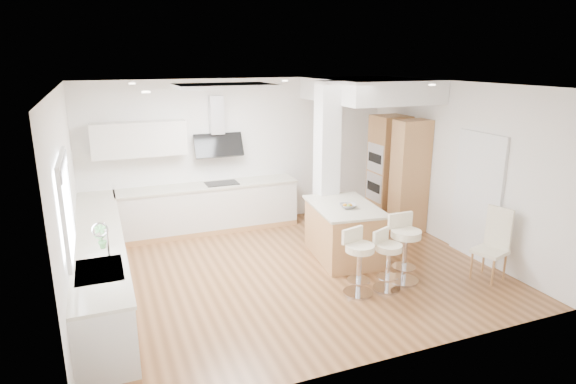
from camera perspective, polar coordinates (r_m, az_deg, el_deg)
name	(u,v)px	position (r m, az deg, el deg)	size (l,w,h in m)	color
ground	(291,270)	(7.52, 0.32, -9.24)	(6.00, 6.00, 0.00)	brown
ceiling	(291,270)	(7.52, 0.32, -9.24)	(6.00, 5.00, 0.02)	white
wall_back	(242,152)	(9.36, -5.45, 4.70)	(6.00, 0.04, 2.80)	white
wall_left	(68,205)	(6.58, -24.66, -1.40)	(0.04, 5.00, 2.80)	white
wall_right	(455,166)	(8.61, 19.20, 2.93)	(0.04, 5.00, 2.80)	white
skylight	(225,86)	(7.16, -7.52, 12.35)	(4.10, 2.10, 0.06)	white
window_left	(65,201)	(5.63, -24.88, -1.00)	(0.06, 1.28, 1.07)	silver
doorway_right	(477,198)	(8.26, 21.50, -0.68)	(0.05, 1.00, 2.10)	#4E473D
counter_left	(101,264)	(7.09, -21.30, -7.94)	(0.63, 4.50, 1.35)	tan
counter_back	(200,196)	(9.05, -10.40, -0.46)	(3.62, 0.63, 2.50)	tan
pillar	(327,164)	(8.31, 4.59, 3.33)	(0.35, 0.35, 2.80)	white
soffit	(369,90)	(9.04, 9.57, 11.85)	(1.78, 2.20, 0.40)	white
oven_column	(396,172)	(9.44, 12.69, 2.30)	(0.63, 1.21, 2.10)	tan
peninsula	(343,231)	(7.89, 6.59, -4.61)	(1.13, 1.56, 0.96)	tan
bar_stool_a	(358,258)	(6.70, 8.34, -7.80)	(0.51, 0.51, 0.93)	silver
bar_stool_b	(387,257)	(6.90, 11.67, -7.56)	(0.51, 0.51, 0.86)	silver
bar_stool_c	(404,245)	(7.17, 13.64, -6.09)	(0.46, 0.46, 1.00)	silver
dining_chair	(494,241)	(7.69, 23.24, -5.38)	(0.52, 0.52, 1.07)	#F1E6C4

